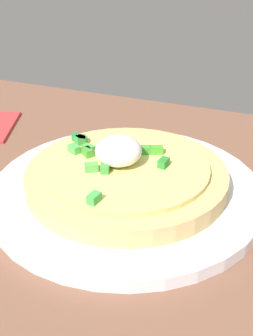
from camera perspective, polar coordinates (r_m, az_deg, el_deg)
name	(u,v)px	position (r cm, az deg, el deg)	size (l,w,h in cm)	color
dining_table	(113,262)	(39.99, -1.76, -12.02)	(96.85, 70.97, 2.92)	brown
plate	(126,190)	(45.58, 0.00, -2.89)	(27.74, 27.74, 1.28)	white
pizza	(126,174)	(44.62, -0.10, -0.77)	(20.35, 20.35, 5.16)	tan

